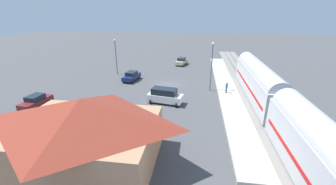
# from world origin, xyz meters

# --- Properties ---
(ground_plane) EXTENTS (200.00, 200.00, 0.00)m
(ground_plane) POSITION_xyz_m (0.00, 0.00, 0.00)
(ground_plane) COLOR #4C4C4F
(railway_track) EXTENTS (4.80, 70.00, 0.30)m
(railway_track) POSITION_xyz_m (-14.00, 0.00, 0.09)
(railway_track) COLOR gray
(railway_track) RESTS_ON ground
(platform) EXTENTS (3.20, 46.00, 0.30)m
(platform) POSITION_xyz_m (-10.00, 0.00, 0.15)
(platform) COLOR #B7B2A8
(platform) RESTS_ON ground
(station_building) EXTENTS (12.38, 9.35, 5.93)m
(station_building) POSITION_xyz_m (4.00, 22.00, 3.08)
(station_building) COLOR tan
(station_building) RESTS_ON ground
(pedestrian_on_platform) EXTENTS (0.36, 0.36, 1.71)m
(pedestrian_on_platform) POSITION_xyz_m (-9.64, 3.59, 1.28)
(pedestrian_on_platform) COLOR #333338
(pedestrian_on_platform) RESTS_ON platform
(sedan_charcoal) EXTENTS (2.49, 4.72, 1.74)m
(sedan_charcoal) POSITION_xyz_m (7.36, 12.46, 0.88)
(sedan_charcoal) COLOR #47494F
(sedan_charcoal) RESTS_ON ground
(suv_white) EXTENTS (5.17, 3.06, 2.22)m
(suv_white) POSITION_xyz_m (-0.61, 8.34, 1.15)
(suv_white) COLOR white
(suv_white) RESTS_ON ground
(sedan_navy) EXTENTS (2.60, 4.75, 1.74)m
(sedan_navy) POSITION_xyz_m (7.27, -1.45, 0.88)
(sedan_navy) COLOR navy
(sedan_navy) RESTS_ON ground
(sedan_maroon) EXTENTS (2.28, 4.66, 1.74)m
(sedan_maroon) POSITION_xyz_m (16.58, 12.14, 0.88)
(sedan_maroon) COLOR maroon
(sedan_maroon) RESTS_ON ground
(sedan_tan) EXTENTS (2.86, 4.81, 1.74)m
(sedan_tan) POSITION_xyz_m (-1.06, -15.63, 0.88)
(sedan_tan) COLOR #C6B284
(sedan_tan) RESTS_ON ground
(light_pole_near_platform) EXTENTS (0.44, 0.44, 7.91)m
(light_pole_near_platform) POSITION_xyz_m (-7.20, 2.09, 4.96)
(light_pole_near_platform) COLOR #515156
(light_pole_near_platform) RESTS_ON ground
(light_pole_lot_center) EXTENTS (0.44, 0.44, 7.16)m
(light_pole_lot_center) POSITION_xyz_m (11.53, -5.31, 4.56)
(light_pole_lot_center) COLOR #515156
(light_pole_lot_center) RESTS_ON ground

